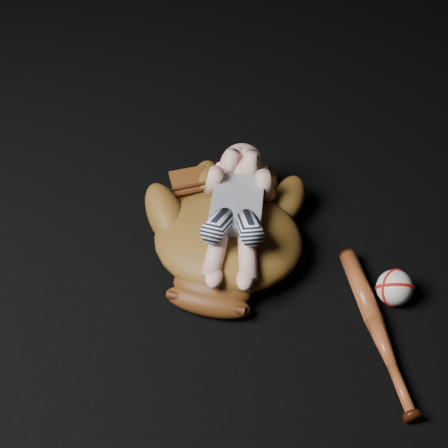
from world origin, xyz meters
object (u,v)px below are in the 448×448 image
object	(u,v)px
baseball_glove	(228,234)
newborn_baby	(236,211)
baseball_bat	(378,330)
baseball	(395,288)

from	to	relation	value
baseball_glove	newborn_baby	world-z (taller)	newborn_baby
baseball_glove	baseball_bat	world-z (taller)	baseball_glove
baseball_bat	baseball	distance (m)	0.10
baseball	newborn_baby	bearing A→B (deg)	161.22
baseball_glove	baseball_bat	bearing A→B (deg)	-20.55
newborn_baby	baseball	xyz separation A→B (m)	(0.32, -0.11, -0.09)
baseball_bat	newborn_baby	bearing A→B (deg)	144.43
baseball	baseball_bat	bearing A→B (deg)	-113.59
baseball_glove	baseball_bat	size ratio (longest dim) A/B	1.13
baseball_bat	baseball	size ratio (longest dim) A/B	5.35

